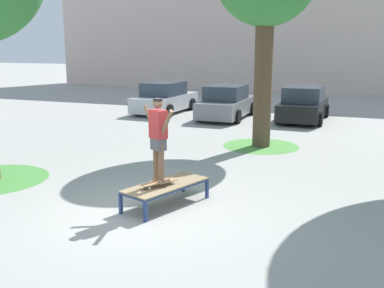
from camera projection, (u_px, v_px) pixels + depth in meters
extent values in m
plane|color=#999993|center=(139.00, 213.00, 9.12)|extent=(120.00, 120.00, 0.00)
cube|color=beige|center=(277.00, 7.00, 33.13)|extent=(33.95, 4.00, 11.77)
cube|color=navy|center=(183.00, 183.00, 10.45)|extent=(0.08, 0.08, 0.38)
cube|color=navy|center=(207.00, 190.00, 10.00)|extent=(0.08, 0.08, 0.38)
cube|color=navy|center=(121.00, 204.00, 9.08)|extent=(0.08, 0.08, 0.38)
cube|color=navy|center=(145.00, 212.00, 8.64)|extent=(0.08, 0.08, 0.38)
cylinder|color=navy|center=(154.00, 183.00, 9.72)|extent=(0.68, 1.81, 0.05)
cylinder|color=navy|center=(178.00, 190.00, 9.27)|extent=(0.68, 1.81, 0.05)
cylinder|color=navy|center=(195.00, 177.00, 10.18)|extent=(0.73, 0.30, 0.05)
cylinder|color=navy|center=(132.00, 198.00, 8.81)|extent=(0.73, 0.30, 0.05)
cube|color=#847051|center=(166.00, 185.00, 9.49)|extent=(1.35, 2.04, 0.03)
cube|color=#9E754C|center=(159.00, 182.00, 9.32)|extent=(0.59, 0.79, 0.02)
cylinder|color=silver|center=(168.00, 182.00, 9.56)|extent=(0.05, 0.06, 0.06)
cylinder|color=silver|center=(172.00, 183.00, 9.44)|extent=(0.05, 0.06, 0.06)
cylinder|color=silver|center=(145.00, 186.00, 9.22)|extent=(0.05, 0.06, 0.06)
cylinder|color=silver|center=(149.00, 188.00, 9.11)|extent=(0.05, 0.06, 0.06)
cylinder|color=brown|center=(156.00, 161.00, 9.31)|extent=(0.11, 0.11, 0.82)
cube|color=#99704C|center=(158.00, 179.00, 9.42)|extent=(0.21, 0.26, 0.07)
cylinder|color=brown|center=(161.00, 163.00, 9.16)|extent=(0.11, 0.11, 0.82)
cube|color=#99704C|center=(164.00, 181.00, 9.26)|extent=(0.21, 0.26, 0.07)
cube|color=#4C4C51|center=(158.00, 144.00, 9.15)|extent=(0.36, 0.33, 0.24)
cube|color=maroon|center=(158.00, 124.00, 9.07)|extent=(0.42, 0.37, 0.56)
cylinder|color=brown|center=(150.00, 118.00, 9.29)|extent=(0.38, 0.27, 0.52)
cylinder|color=brown|center=(167.00, 122.00, 8.82)|extent=(0.38, 0.27, 0.52)
sphere|color=brown|center=(158.00, 103.00, 8.98)|extent=(0.20, 0.20, 0.20)
cylinder|color=black|center=(158.00, 100.00, 8.97)|extent=(0.19, 0.19, 0.05)
cylinder|color=brown|center=(263.00, 83.00, 14.73)|extent=(0.58, 0.58, 4.12)
cylinder|color=#519342|center=(261.00, 146.00, 15.17)|extent=(2.48, 2.48, 0.01)
cube|color=#B7BABF|center=(165.00, 102.00, 22.56)|extent=(1.89, 4.27, 0.70)
cube|color=#2D3847|center=(164.00, 89.00, 22.28)|extent=(1.65, 2.17, 0.64)
cylinder|color=black|center=(162.00, 103.00, 24.10)|extent=(0.25, 0.61, 0.60)
cylinder|color=black|center=(192.00, 104.00, 23.43)|extent=(0.25, 0.61, 0.60)
cylinder|color=black|center=(137.00, 109.00, 21.77)|extent=(0.25, 0.61, 0.60)
cylinder|color=black|center=(169.00, 111.00, 21.10)|extent=(0.25, 0.61, 0.60)
cube|color=slate|center=(227.00, 107.00, 20.85)|extent=(1.73, 4.21, 0.70)
cube|color=#2D3847|center=(226.00, 92.00, 20.57)|extent=(1.58, 2.11, 0.64)
cylinder|color=black|center=(218.00, 107.00, 22.37)|extent=(0.22, 0.60, 0.60)
cylinder|color=black|center=(252.00, 109.00, 21.79)|extent=(0.22, 0.60, 0.60)
cylinder|color=black|center=(199.00, 114.00, 19.99)|extent=(0.22, 0.60, 0.60)
cylinder|color=black|center=(237.00, 117.00, 19.41)|extent=(0.22, 0.60, 0.60)
cube|color=black|center=(303.00, 109.00, 20.22)|extent=(1.73, 4.21, 0.70)
cube|color=#2D3847|center=(304.00, 94.00, 19.95)|extent=(1.58, 2.11, 0.64)
cylinder|color=black|center=(289.00, 109.00, 21.76)|extent=(0.22, 0.60, 0.60)
cylinder|color=black|center=(326.00, 111.00, 21.15)|extent=(0.22, 0.60, 0.60)
cylinder|color=black|center=(278.00, 117.00, 19.39)|extent=(0.22, 0.60, 0.60)
cylinder|color=black|center=(320.00, 119.00, 18.78)|extent=(0.22, 0.60, 0.60)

